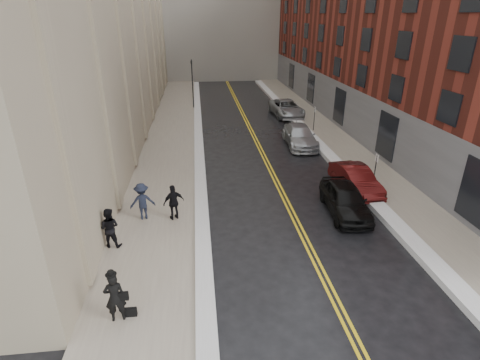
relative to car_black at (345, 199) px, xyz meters
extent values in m
plane|color=black|center=(-5.20, -5.49, -0.78)|extent=(160.00, 160.00, 0.00)
cube|color=gray|center=(-9.70, 10.51, -0.71)|extent=(4.00, 64.00, 0.15)
cube|color=gray|center=(3.80, 10.51, -0.71)|extent=(3.00, 64.00, 0.15)
cube|color=gold|center=(-2.82, 10.51, -0.78)|extent=(0.12, 64.00, 0.01)
cube|color=gold|center=(-2.58, 10.51, -0.78)|extent=(0.12, 64.00, 0.01)
cube|color=white|center=(-7.40, 10.51, -0.65)|extent=(0.70, 60.80, 0.26)
cube|color=white|center=(1.95, 10.51, -0.63)|extent=(0.85, 60.80, 0.30)
cube|color=maroon|center=(12.30, 17.51, 8.22)|extent=(14.00, 50.00, 18.00)
cylinder|color=black|center=(-7.80, 24.51, 1.82)|extent=(0.12, 0.12, 5.20)
imported|color=black|center=(-7.80, 24.51, 3.82)|extent=(0.18, 0.15, 0.90)
cylinder|color=black|center=(2.70, 2.51, 0.32)|extent=(0.06, 0.06, 2.20)
cube|color=white|center=(2.70, 2.51, 1.22)|extent=(0.02, 0.35, 0.45)
cylinder|color=black|center=(2.70, 14.51, 0.32)|extent=(0.06, 0.06, 2.20)
cube|color=white|center=(2.70, 14.51, 1.22)|extent=(0.02, 0.35, 0.45)
imported|color=black|center=(0.00, 0.00, 0.00)|extent=(2.11, 4.69, 1.56)
imported|color=#470D0C|center=(1.60, 2.54, -0.05)|extent=(1.93, 4.54, 1.46)
imported|color=#A0A3A8|center=(0.50, 11.02, -0.01)|extent=(2.38, 5.41, 1.54)
imported|color=#9A9EA2|center=(1.60, 20.37, 0.02)|extent=(2.97, 5.87, 1.59)
imported|color=black|center=(-10.33, -6.52, 0.29)|extent=(0.73, 0.54, 1.84)
imported|color=black|center=(-11.40, -2.00, 0.29)|extent=(0.98, 0.82, 1.83)
imported|color=#1A1E2F|center=(-10.28, 0.33, 0.32)|extent=(1.34, 0.93, 1.90)
imported|color=black|center=(-8.74, 0.12, 0.28)|extent=(1.16, 0.84, 1.82)
camera|label=1|loc=(-7.35, -16.50, 8.75)|focal=28.00mm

